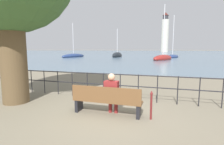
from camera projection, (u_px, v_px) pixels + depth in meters
The scene contains 11 objects.
ground_plane at pixel (107, 114), 5.49m from camera, with size 1000.00×1000.00×0.00m, color #7A705B.
harbor_water at pixel (164, 52), 156.02m from camera, with size 600.00×300.00×0.01m.
park_bench at pixel (107, 101), 5.36m from camera, with size 2.17×0.45×0.90m.
seated_person_left at pixel (112, 92), 5.36m from camera, with size 0.43×0.35×1.29m.
promenade_railing at pixel (120, 83), 6.94m from camera, with size 12.96×0.04×1.05m.
closed_umbrella at pixel (151, 103), 4.99m from camera, with size 0.09×0.09×0.85m.
sailboat_0 at pixel (163, 58), 33.41m from camera, with size 4.61×7.37×10.69m.
sailboat_1 at pixel (117, 56), 45.55m from camera, with size 2.02×6.59×7.78m.
sailboat_3 at pixel (172, 56), 42.78m from camera, with size 4.13×6.77×10.37m.
sailboat_4 at pixel (74, 56), 44.91m from camera, with size 3.50×8.84×8.97m.
harbor_lighthouse at pixel (165, 34), 127.77m from camera, with size 5.45×5.45×28.43m.
Camera 1 is at (1.68, -4.99, 2.01)m, focal length 28.00 mm.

